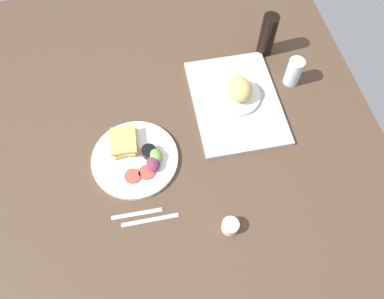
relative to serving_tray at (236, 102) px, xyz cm
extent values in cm
cube|color=#4C3828|center=(17.04, -24.35, -2.30)|extent=(190.00, 150.00, 3.00)
cube|color=#B2B2AD|center=(0.00, 0.00, 0.00)|extent=(45.40, 33.55, 1.60)
cylinder|color=white|center=(-2.12, 0.00, 1.50)|extent=(19.87, 19.87, 1.40)
ellipsoid|color=#DBB266|center=(-1.29, 0.98, 6.00)|extent=(11.16, 9.64, 7.61)
cylinder|color=white|center=(17.14, -41.79, 0.00)|extent=(30.96, 30.96, 1.60)
cube|color=tan|center=(10.94, -44.57, 1.50)|extent=(11.76, 9.95, 1.40)
cube|color=#B2C66B|center=(10.94, -44.57, 2.70)|extent=(12.53, 10.95, 1.00)
cube|color=tan|center=(10.94, -44.57, 3.90)|extent=(11.50, 9.61, 1.40)
cylinder|color=#D14738|center=(24.10, -43.33, 1.20)|extent=(5.60, 5.60, 0.80)
cylinder|color=#D14738|center=(23.64, -38.38, 1.20)|extent=(5.60, 5.60, 0.80)
cylinder|color=black|center=(16.36, -36.37, 2.30)|extent=(5.20, 5.20, 3.00)
cylinder|color=#EFEACC|center=(16.36, -36.37, 3.40)|extent=(4.26, 4.26, 0.60)
ellipsoid|color=#729E4C|center=(18.68, -34.36, 2.60)|extent=(6.00, 4.80, 3.60)
ellipsoid|color=#6B2D47|center=(21.47, -35.60, 2.60)|extent=(6.00, 4.80, 3.60)
cylinder|color=silver|center=(-5.88, 24.46, 5.07)|extent=(6.17, 6.17, 11.74)
cylinder|color=black|center=(-23.55, 18.54, 8.49)|extent=(6.40, 6.40, 18.59)
cylinder|color=silver|center=(47.87, -14.67, 1.20)|extent=(5.60, 5.60, 4.00)
cube|color=#B7B7BC|center=(37.14, -43.79, -0.55)|extent=(1.76, 17.03, 0.50)
cube|color=#B7B7BC|center=(40.14, -39.79, -0.55)|extent=(1.60, 19.01, 0.50)
camera|label=1|loc=(77.45, -33.26, 115.09)|focal=33.68mm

